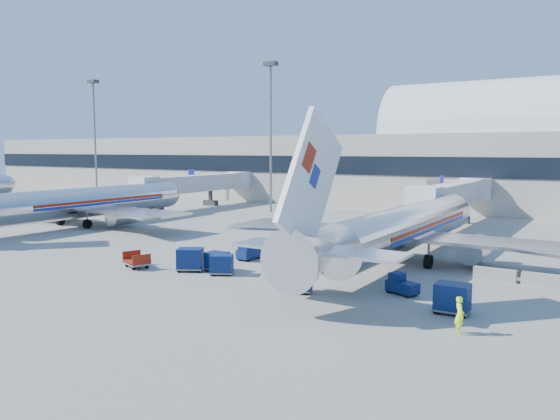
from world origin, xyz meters
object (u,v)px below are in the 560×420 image
Objects in this scene: mast_west at (271,115)px; tug_left at (249,252)px; airliner_mid at (80,203)px; cart_train_b at (217,261)px; tug_right at (401,285)px; cart_train_a at (222,264)px; tug_lead at (287,268)px; cart_open_red at (137,262)px; jetbridge_near at (456,194)px; barrier_near at (495,274)px; ramp_worker at (460,315)px; jetbridge_mid at (202,183)px; cart_train_c at (190,259)px; cart_solo_near at (299,280)px; airliner_main at (402,229)px; cart_solo_far at (452,298)px; barrier_mid at (544,280)px; mast_far_west at (94,122)px.

mast_west is 38.96m from tug_left.
airliner_mid reaches higher than cart_train_b.
tug_right is 13.75m from cart_train_a.
tug_lead is at bearing -4.97° from cart_train_a.
cart_train_b is 0.64× the size of cart_open_red.
jetbridge_near is at bearing 33.59° from airliner_mid.
tug_right reaches higher than barrier_near.
ramp_worker is (20.53, -9.84, 0.29)m from tug_left.
jetbridge_mid is at bearing 151.20° from barrier_near.
cart_train_c reaches higher than tug_lead.
airliner_main is at bearing 59.66° from cart_solo_near.
barrier_near is at bearing 22.95° from cart_train_b.
cart_solo_far reaches higher than cart_open_red.
cart_train_b is (-8.81, -37.24, -3.12)m from jetbridge_near.
barrier_mid is 1.40× the size of cart_solo_near.
tug_right is (-7.80, -7.28, 0.18)m from barrier_mid.
cart_train_c is at bearing 48.27° from ramp_worker.
airliner_mid reaches higher than barrier_mid.
cart_solo_far is 1.04× the size of ramp_worker.
jetbridge_near is 33.70m from tug_left.
cart_solo_far is at bearing -26.04° from mast_far_west.
cart_solo_far is (37.52, -37.88, -13.84)m from mast_west.
tug_left is at bearing -171.59° from barrier_mid.
ramp_worker is at bearing -32.84° from cart_solo_near.
airliner_main reaches higher than cart_solo_near.
ramp_worker is (21.81, -3.71, 0.02)m from cart_train_c.
tug_left is (-6.24, 3.81, 0.04)m from tug_lead.
airliner_mid is at bearing 177.31° from barrier_mid.
jetbridge_mid is at bearing 176.79° from mast_west.
cart_solo_far is (20.56, -0.34, -0.01)m from cart_train_c.
tug_left is 1.13× the size of cart_solo_near.
jetbridge_near is at bearing 118.14° from tug_right.
jetbridge_mid is at bearing 180.00° from jetbridge_near.
mast_far_west is at bearing 173.22° from tug_right.
mast_far_west is 66.88m from cart_open_red.
jetbridge_mid is 11.36× the size of tug_left.
tug_right is at bearing -80.72° from jetbridge_near.
jetbridge_mid reaches higher than cart_train_b.
cart_train_a is at bearing -36.55° from cart_train_b.
tug_right is at bearing -22.11° from cart_train_c.
tug_lead is 1.05× the size of cart_train_a.
cart_solo_near is at bearing -38.91° from cart_train_a.
cart_solo_near is (-0.07, -39.43, -3.09)m from jetbridge_near.
mast_far_west is 7.53× the size of barrier_near.
mast_far_west is at bearing 160.25° from barrier_near.
tug_right is (9.01, -0.06, -0.03)m from tug_lead.
mast_far_west is (-67.60, -0.81, 10.86)m from jetbridge_near.
airliner_main is 17.00× the size of cart_train_a.
airliner_mid is at bearing 164.24° from cart_solo_far.
mast_far_west is 9.62× the size of tug_right.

